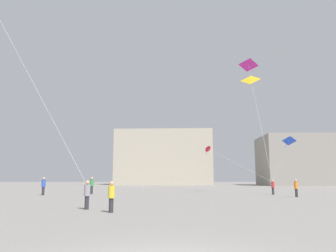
# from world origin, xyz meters

# --- Properties ---
(person_in_red) EXTENTS (0.34, 0.34, 1.57)m
(person_in_red) POSITION_xyz_m (11.25, 28.73, 0.86)
(person_in_red) COLOR #2D2D33
(person_in_red) RESTS_ON ground_plane
(person_in_yellow) EXTENTS (0.34, 0.34, 1.58)m
(person_in_yellow) POSITION_xyz_m (-2.85, 10.05, 0.87)
(person_in_yellow) COLOR #2D2D33
(person_in_yellow) RESTS_ON ground_plane
(person_in_blue) EXTENTS (0.40, 0.40, 1.82)m
(person_in_blue) POSITION_xyz_m (-12.77, 27.41, 1.00)
(person_in_blue) COLOR #2D2D33
(person_in_blue) RESTS_ON ground_plane
(person_in_green) EXTENTS (0.41, 0.41, 1.86)m
(person_in_green) POSITION_xyz_m (-8.44, 30.26, 1.02)
(person_in_green) COLOR #2D2D33
(person_in_green) RESTS_ON ground_plane
(person_in_orange) EXTENTS (0.36, 0.36, 1.64)m
(person_in_orange) POSITION_xyz_m (11.95, 24.07, 0.90)
(person_in_orange) COLOR #2D2D33
(person_in_orange) RESTS_ON ground_plane
(person_in_grey) EXTENTS (0.35, 0.35, 1.61)m
(person_in_grey) POSITION_xyz_m (-4.51, 11.79, 0.88)
(person_in_grey) COLOR #2D2D33
(person_in_grey) RESTS_ON ground_plane
(kite_crimson_diamond) EXTENTS (6.71, 6.09, 4.47)m
(kite_crimson_diamond) POSITION_xyz_m (5.13, 34.27, 5.31)
(kite_crimson_diamond) COLOR red
(kite_cobalt_delta) EXTENTS (2.36, 1.04, 4.73)m
(kite_cobalt_delta) POSITION_xyz_m (12.95, 27.99, 5.60)
(kite_cobalt_delta) COLOR blue
(kite_magenta_delta) EXTENTS (3.66, 3.15, 12.57)m
(kite_magenta_delta) POSITION_xyz_m (8.52, 26.13, 13.24)
(kite_magenta_delta) COLOR #D12899
(kite_amber_delta) EXTENTS (2.40, 2.42, 12.35)m
(kite_amber_delta) POSITION_xyz_m (9.80, 30.49, 13.02)
(kite_amber_delta) COLOR yellow
(building_left_hall) EXTENTS (25.72, 12.13, 14.28)m
(building_left_hall) POSITION_xyz_m (-1.00, 81.85, 7.14)
(building_left_hall) COLOR #B2A893
(building_left_hall) RESTS_ON ground_plane
(building_centre_hall) EXTENTS (24.61, 15.32, 11.86)m
(building_centre_hall) POSITION_xyz_m (35.00, 73.77, 5.93)
(building_centre_hall) COLOR gray
(building_centre_hall) RESTS_ON ground_plane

